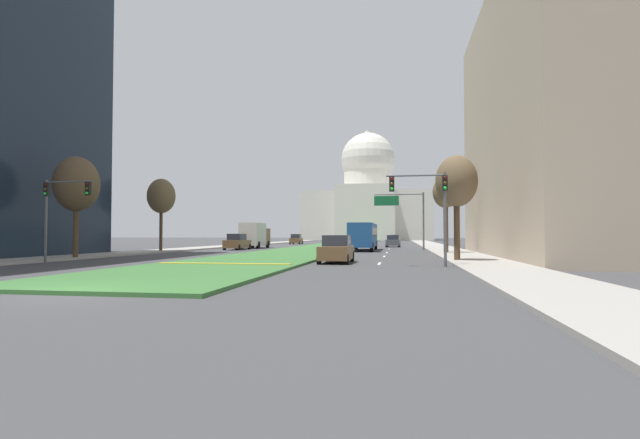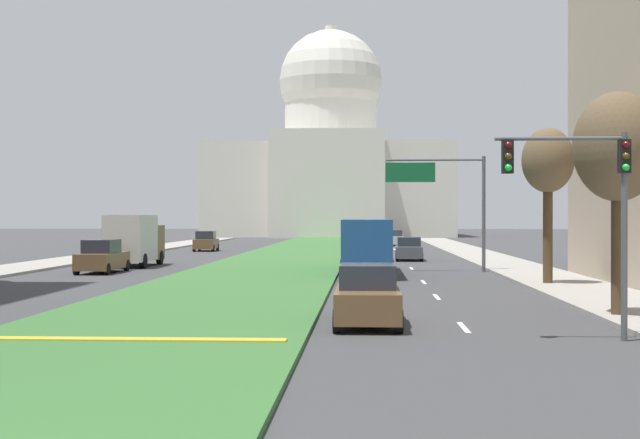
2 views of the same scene
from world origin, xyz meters
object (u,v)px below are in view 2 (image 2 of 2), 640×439
(street_tree_right_near, at_px, (618,149))
(sedan_far_horizon, at_px, (206,242))
(traffic_light_near_right, at_px, (590,189))
(sedan_very_far, at_px, (394,238))
(sedan_lead_stopped, at_px, (368,297))
(box_truck_delivery, at_px, (134,240))
(capitol_building, at_px, (330,162))
(sedan_midblock, at_px, (102,257))
(city_bus, at_px, (367,241))
(overhead_guide_sign, at_px, (446,189))
(sedan_distant, at_px, (409,249))
(street_tree_right_mid, at_px, (548,164))

(street_tree_right_near, bearing_deg, sedan_far_horizon, 112.76)
(traffic_light_near_right, height_order, sedan_very_far, traffic_light_near_right)
(traffic_light_near_right, bearing_deg, sedan_lead_stopped, 152.19)
(box_truck_delivery, bearing_deg, capitol_building, 84.50)
(sedan_far_horizon, height_order, box_truck_delivery, box_truck_delivery)
(sedan_midblock, relative_size, city_bus, 0.42)
(overhead_guide_sign, bearing_deg, sedan_far_horizon, 122.84)
(sedan_midblock, bearing_deg, box_truck_delivery, 88.51)
(city_bus, bearing_deg, sedan_very_far, 86.47)
(sedan_distant, bearing_deg, sedan_far_horizon, 136.84)
(capitol_building, relative_size, sedan_very_far, 8.80)
(sedan_midblock, relative_size, sedan_far_horizon, 1.09)
(sedan_lead_stopped, xyz_separation_m, city_bus, (0.00, 22.74, 0.96))
(sedan_lead_stopped, distance_m, box_truck_delivery, 32.52)
(overhead_guide_sign, relative_size, sedan_distant, 1.49)
(street_tree_right_near, relative_size, street_tree_right_mid, 0.97)
(overhead_guide_sign, distance_m, street_tree_right_near, 23.31)
(sedan_very_far, xyz_separation_m, city_bus, (-2.94, -47.71, 0.99))
(capitol_building, xyz_separation_m, sedan_midblock, (-8.80, -95.97, -11.18))
(street_tree_right_mid, distance_m, sedan_far_horizon, 45.79)
(sedan_lead_stopped, bearing_deg, traffic_light_near_right, -27.81)
(traffic_light_near_right, relative_size, street_tree_right_near, 0.76)
(street_tree_right_mid, bearing_deg, sedan_very_far, 95.23)
(sedan_very_far, relative_size, city_bus, 0.40)
(street_tree_right_near, bearing_deg, sedan_very_far, 93.84)
(sedan_lead_stopped, xyz_separation_m, sedan_very_far, (2.95, 70.44, -0.03))
(sedan_distant, relative_size, box_truck_delivery, 0.68)
(city_bus, bearing_deg, sedan_lead_stopped, -90.00)
(street_tree_right_mid, distance_m, sedan_distant, 24.22)
(sedan_lead_stopped, relative_size, sedan_distant, 1.00)
(street_tree_right_mid, xyz_separation_m, sedan_midblock, (-22.61, 8.23, -4.59))
(overhead_guide_sign, height_order, sedan_lead_stopped, overhead_guide_sign)
(sedan_distant, distance_m, sedan_far_horizon, 23.94)
(overhead_guide_sign, bearing_deg, sedan_distant, 96.44)
(sedan_lead_stopped, bearing_deg, capitol_building, 92.77)
(street_tree_right_near, relative_size, sedan_very_far, 1.57)
(overhead_guide_sign, height_order, sedan_midblock, overhead_guide_sign)
(sedan_far_horizon, bearing_deg, capitol_building, 82.33)
(overhead_guide_sign, height_order, sedan_far_horizon, overhead_guide_sign)
(street_tree_right_mid, relative_size, city_bus, 0.64)
(sedan_distant, distance_m, box_truck_delivery, 19.51)
(street_tree_right_near, xyz_separation_m, sedan_lead_stopped, (-7.54, -1.88, -4.33))
(sedan_far_horizon, bearing_deg, sedan_very_far, 42.85)
(capitol_building, distance_m, city_bus, 96.88)
(city_bus, bearing_deg, sedan_midblock, 179.24)
(street_tree_right_mid, relative_size, sedan_lead_stopped, 1.61)
(capitol_building, xyz_separation_m, sedan_very_far, (8.70, -48.45, -11.26))
(sedan_midblock, height_order, sedan_far_horizon, sedan_midblock)
(street_tree_right_mid, xyz_separation_m, city_bus, (-8.05, 8.04, -3.68))
(capitol_building, xyz_separation_m, sedan_far_horizon, (-8.69, -64.59, -11.19))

